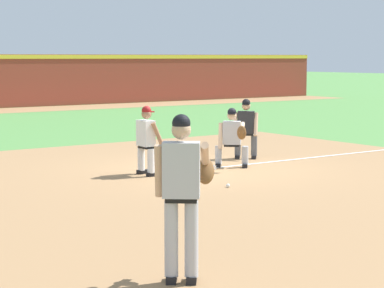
{
  "coord_description": "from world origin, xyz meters",
  "views": [
    {
      "loc": [
        -9.64,
        -13.18,
        2.47
      ],
      "look_at": [
        -3.6,
        -4.63,
        1.25
      ],
      "focal_mm": 70.0,
      "sensor_mm": 36.0,
      "label": 1
    }
  ],
  "objects_px": {
    "first_base_bag": "(204,167)",
    "umpire": "(246,126)",
    "baseball": "(228,186)",
    "first_baseman": "(232,135)",
    "pitcher": "(183,188)",
    "baserunner": "(147,138)"
  },
  "relations": [
    {
      "from": "baseball",
      "to": "baserunner",
      "type": "bearing_deg",
      "value": 102.56
    },
    {
      "from": "first_base_bag",
      "to": "umpire",
      "type": "xyz_separation_m",
      "value": [
        1.86,
        0.83,
        0.75
      ]
    },
    {
      "from": "first_base_bag",
      "to": "first_baseman",
      "type": "bearing_deg",
      "value": -13.51
    },
    {
      "from": "first_base_bag",
      "to": "pitcher",
      "type": "xyz_separation_m",
      "value": [
        -5.1,
        -6.59,
        1.01
      ]
    },
    {
      "from": "baseball",
      "to": "first_baseman",
      "type": "height_order",
      "value": "first_baseman"
    },
    {
      "from": "umpire",
      "to": "pitcher",
      "type": "bearing_deg",
      "value": -133.18
    },
    {
      "from": "baseball",
      "to": "first_baseman",
      "type": "distance_m",
      "value": 2.67
    },
    {
      "from": "first_base_bag",
      "to": "pitcher",
      "type": "height_order",
      "value": "pitcher"
    },
    {
      "from": "first_baseman",
      "to": "umpire",
      "type": "distance_m",
      "value": 1.56
    },
    {
      "from": "pitcher",
      "to": "first_baseman",
      "type": "distance_m",
      "value": 8.65
    },
    {
      "from": "first_base_bag",
      "to": "baseball",
      "type": "relative_size",
      "value": 5.14
    },
    {
      "from": "pitcher",
      "to": "baserunner",
      "type": "height_order",
      "value": "pitcher"
    },
    {
      "from": "baseball",
      "to": "pitcher",
      "type": "distance_m",
      "value": 6.15
    },
    {
      "from": "pitcher",
      "to": "baserunner",
      "type": "xyz_separation_m",
      "value": [
        3.63,
        6.62,
        -0.27
      ]
    },
    {
      "from": "baserunner",
      "to": "baseball",
      "type": "bearing_deg",
      "value": -77.44
    },
    {
      "from": "first_base_bag",
      "to": "baseball",
      "type": "distance_m",
      "value": 2.35
    },
    {
      "from": "baserunner",
      "to": "umpire",
      "type": "xyz_separation_m",
      "value": [
        3.34,
        0.81,
        0.0
      ]
    },
    {
      "from": "baserunner",
      "to": "first_base_bag",
      "type": "bearing_deg",
      "value": -0.96
    },
    {
      "from": "first_baseman",
      "to": "umpire",
      "type": "xyz_separation_m",
      "value": [
        1.2,
        0.99,
        0.06
      ]
    },
    {
      "from": "first_baseman",
      "to": "pitcher",
      "type": "bearing_deg",
      "value": -131.88
    },
    {
      "from": "pitcher",
      "to": "umpire",
      "type": "xyz_separation_m",
      "value": [
        6.97,
        7.42,
        -0.27
      ]
    },
    {
      "from": "baseball",
      "to": "first_base_bag",
      "type": "bearing_deg",
      "value": 64.96
    }
  ]
}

